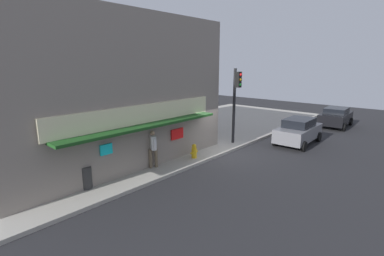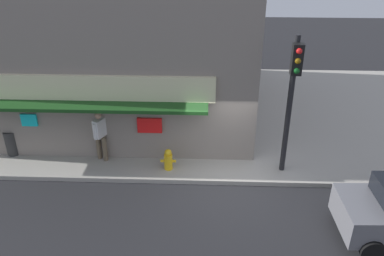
# 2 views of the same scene
# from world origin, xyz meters

# --- Properties ---
(ground_plane) EXTENTS (50.31, 50.31, 0.00)m
(ground_plane) POSITION_xyz_m (0.00, 0.00, 0.00)
(ground_plane) COLOR #232326
(sidewalk) EXTENTS (33.54, 11.04, 0.17)m
(sidewalk) POSITION_xyz_m (0.00, 5.52, 0.08)
(sidewalk) COLOR #A39E93
(sidewalk) RESTS_ON ground_plane
(corner_building) EXTENTS (11.90, 10.55, 7.35)m
(corner_building) POSITION_xyz_m (-4.80, 6.17, 3.84)
(corner_building) COLOR gray
(corner_building) RESTS_ON sidewalk
(traffic_light) EXTENTS (0.32, 0.58, 4.72)m
(traffic_light) POSITION_xyz_m (2.07, 0.69, 3.20)
(traffic_light) COLOR black
(traffic_light) RESTS_ON sidewalk
(fire_hydrant) EXTENTS (0.53, 0.29, 0.77)m
(fire_hydrant) POSITION_xyz_m (-1.86, 0.68, 0.54)
(fire_hydrant) COLOR gold
(fire_hydrant) RESTS_ON sidewalk
(trash_can) EXTENTS (0.45, 0.45, 0.94)m
(trash_can) POSITION_xyz_m (-7.65, 1.44, 0.63)
(trash_can) COLOR #2D2D2D
(trash_can) RESTS_ON sidewalk
(pedestrian) EXTENTS (0.47, 0.58, 1.86)m
(pedestrian) POSITION_xyz_m (-4.28, 1.20, 1.20)
(pedestrian) COLOR brown
(pedestrian) RESTS_ON sidewalk
(potted_plant_by_doorway) EXTENTS (0.60, 0.60, 0.91)m
(potted_plant_by_doorway) POSITION_xyz_m (-4.69, 2.62, 0.67)
(potted_plant_by_doorway) COLOR gray
(potted_plant_by_doorway) RESTS_ON sidewalk
(potted_plant_by_window) EXTENTS (0.65, 0.65, 0.96)m
(potted_plant_by_window) POSITION_xyz_m (-3.09, 2.88, 0.69)
(potted_plant_by_window) COLOR brown
(potted_plant_by_window) RESTS_ON sidewalk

